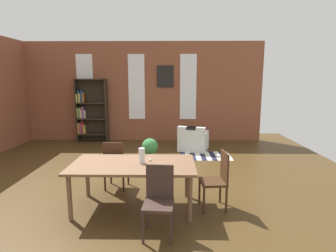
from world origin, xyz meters
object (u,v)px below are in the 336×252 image
dining_chair_far_left (115,163)px  armchair_white (193,141)px  vase_on_table (142,156)px  dining_chair_head_right (217,178)px  dining_table (133,168)px  potted_plant_by_shelf (150,147)px  dining_chair_near_right (159,198)px  bookshelf_tall (89,111)px

dining_chair_far_left → armchair_white: dining_chair_far_left is taller
vase_on_table → dining_chair_head_right: bearing=0.3°
dining_table → potted_plant_by_shelf: (0.04, 2.84, -0.39)m
armchair_white → dining_chair_far_left: bearing=-120.4°
dining_chair_near_right → dining_chair_head_right: 1.19m
dining_chair_head_right → dining_chair_far_left: 1.97m
potted_plant_by_shelf → dining_chair_head_right: bearing=-64.9°
vase_on_table → dining_chair_near_right: bearing=-67.7°
vase_on_table → dining_chair_near_right: vase_on_table is taller
armchair_white → bookshelf_tall: bearing=162.0°
vase_on_table → armchair_white: 3.91m
dining_chair_head_right → bookshelf_tall: size_ratio=0.45×
dining_chair_far_left → bookshelf_tall: bookshelf_tall is taller
armchair_white → potted_plant_by_shelf: size_ratio=1.85×
potted_plant_by_shelf → dining_chair_near_right: bearing=-83.4°
dining_chair_far_left → dining_table: bearing=-59.0°
bookshelf_tall → armchair_white: (3.42, -1.11, -0.77)m
dining_chair_head_right → bookshelf_tall: bearing=126.3°
vase_on_table → dining_chair_head_right: 1.28m
bookshelf_tall → potted_plant_by_shelf: size_ratio=3.93×
vase_on_table → dining_chair_near_right: (0.31, -0.76, -0.37)m
vase_on_table → dining_chair_far_left: vase_on_table is taller
vase_on_table → armchair_white: (1.13, 3.69, -0.61)m
dining_chair_head_right → bookshelf_tall: (-3.52, 4.79, 0.54)m
dining_table → dining_chair_near_right: (0.45, -0.76, -0.17)m
vase_on_table → bookshelf_tall: 5.32m
bookshelf_tall → potted_plant_by_shelf: bookshelf_tall is taller
vase_on_table → bookshelf_tall: size_ratio=0.12×
bookshelf_tall → dining_chair_near_right: bearing=-64.9°
dining_table → armchair_white: bearing=71.0°
vase_on_table → potted_plant_by_shelf: (-0.10, 2.84, -0.59)m
dining_table → dining_chair_far_left: (-0.45, 0.76, -0.17)m
dining_chair_near_right → armchair_white: bearing=79.6°
dining_chair_far_left → bookshelf_tall: bearing=112.8°
potted_plant_by_shelf → vase_on_table: bearing=-87.9°
dining_chair_near_right → dining_chair_head_right: size_ratio=1.00×
dining_table → vase_on_table: size_ratio=7.86×
vase_on_table → bookshelf_tall: bookshelf_tall is taller
dining_chair_far_left → armchair_white: size_ratio=0.95×
dining_table → armchair_white: (1.27, 3.69, -0.41)m
dining_chair_far_left → potted_plant_by_shelf: dining_chair_far_left is taller
dining_chair_head_right → armchair_white: dining_chair_head_right is taller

